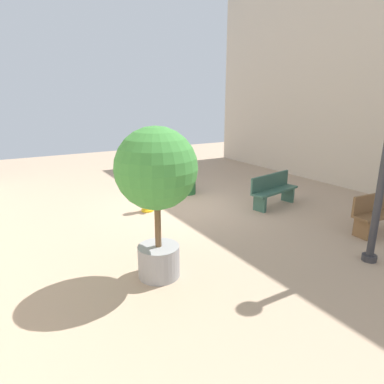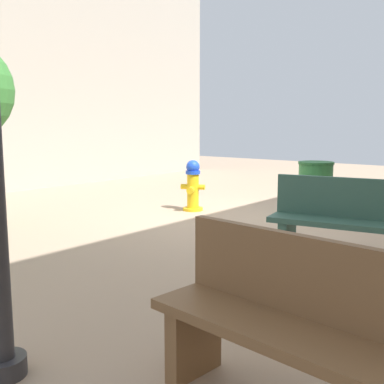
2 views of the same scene
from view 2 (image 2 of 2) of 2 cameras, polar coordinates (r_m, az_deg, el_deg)
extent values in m
plane|color=tan|center=(7.43, 6.50, -3.61)|extent=(23.40, 23.40, 0.00)
cylinder|color=gold|center=(8.32, 0.11, -2.09)|extent=(0.36, 0.36, 0.05)
cylinder|color=gold|center=(8.27, 0.11, 0.14)|extent=(0.21, 0.21, 0.61)
cylinder|color=blue|center=(8.23, 0.11, 2.43)|extent=(0.26, 0.26, 0.06)
sphere|color=blue|center=(8.22, 0.11, 3.10)|extent=(0.24, 0.24, 0.24)
cylinder|color=gold|center=(8.23, 1.13, 0.61)|extent=(0.16, 0.14, 0.09)
cylinder|color=gold|center=(8.30, -0.90, 0.67)|extent=(0.16, 0.14, 0.09)
cylinder|color=gold|center=(8.11, -0.16, 0.21)|extent=(0.17, 0.18, 0.12)
cube|color=#33594C|center=(5.44, 11.55, -5.73)|extent=(0.17, 0.41, 0.45)
cube|color=#33594C|center=(5.23, 19.05, -3.72)|extent=(1.82, 0.76, 0.06)
cube|color=#33594C|center=(5.37, 19.51, -0.72)|extent=(1.74, 0.39, 0.44)
cube|color=brown|center=(2.98, 0.25, -17.65)|extent=(0.14, 0.40, 0.45)
cube|color=brown|center=(2.54, 10.09, -16.22)|extent=(1.48, 0.57, 0.06)
cube|color=brown|center=(2.60, 12.63, -9.80)|extent=(1.45, 0.19, 0.44)
cylinder|color=#2D2D33|center=(3.25, -22.11, -19.19)|extent=(0.28, 0.28, 0.12)
cylinder|color=#266633|center=(8.10, 14.85, 0.26)|extent=(0.56, 0.56, 0.87)
cylinder|color=#1E5128|center=(8.05, 14.97, 3.47)|extent=(0.59, 0.59, 0.04)
camera|label=1|loc=(8.96, -65.01, 13.67)|focal=30.68mm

